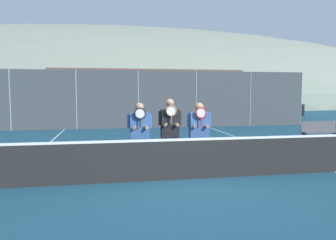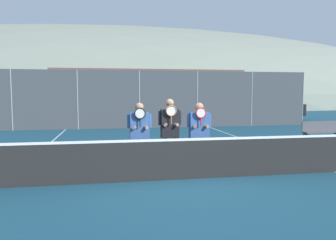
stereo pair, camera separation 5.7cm
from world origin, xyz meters
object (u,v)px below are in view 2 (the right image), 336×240
object	(u,v)px
player_leftmost	(140,132)
car_center	(203,108)
car_far_left	(37,110)
car_right_of_center	(272,107)
bench_courtside	(321,131)
car_left_of_center	(123,108)
player_center_right	(199,130)
player_center_left	(170,130)

from	to	relation	value
player_leftmost	car_center	distance (m)	14.88
car_center	player_leftmost	bearing A→B (deg)	-112.24
car_far_left	car_right_of_center	xyz separation A→B (m)	(16.02, 0.37, 0.03)
bench_courtside	car_left_of_center	bearing A→B (deg)	126.14
car_center	player_center_right	bearing A→B (deg)	-106.65
car_left_of_center	car_center	distance (m)	5.45
car_right_of_center	player_center_right	bearing A→B (deg)	-123.93
car_right_of_center	bench_courtside	world-z (taller)	car_right_of_center
car_far_left	car_left_of_center	xyz separation A→B (m)	(5.35, 0.37, 0.06)
car_right_of_center	bench_courtside	size ratio (longest dim) A/B	2.75
car_far_left	player_leftmost	bearing A→B (deg)	-69.08
bench_courtside	player_center_right	bearing A→B (deg)	-148.83
car_far_left	car_right_of_center	distance (m)	16.02
player_center_left	car_center	size ratio (longest dim) A/B	0.40
player_leftmost	car_right_of_center	world-z (taller)	car_right_of_center
car_center	car_right_of_center	bearing A→B (deg)	1.47
player_center_left	car_far_left	bearing A→B (deg)	113.60
player_center_left	car_center	bearing A→B (deg)	70.54
car_far_left	bench_courtside	bearing A→B (deg)	-37.48
player_center_right	bench_courtside	world-z (taller)	player_center_right
player_leftmost	player_center_right	distance (m)	1.53
car_center	bench_courtside	distance (m)	10.24
car_left_of_center	car_center	size ratio (longest dim) A/B	1.00
player_center_left	car_far_left	world-z (taller)	player_center_left
player_center_left	car_left_of_center	size ratio (longest dim) A/B	0.40
player_center_left	player_leftmost	bearing A→B (deg)	177.59
player_center_right	car_center	bearing A→B (deg)	73.35
car_far_left	car_center	size ratio (longest dim) A/B	0.96
car_far_left	bench_courtside	size ratio (longest dim) A/B	2.93
player_center_left	car_right_of_center	bearing A→B (deg)	54.08
car_left_of_center	car_center	world-z (taller)	car_left_of_center
player_leftmost	car_left_of_center	world-z (taller)	car_left_of_center
player_center_left	car_right_of_center	size ratio (longest dim) A/B	0.44
player_center_right	bench_courtside	bearing A→B (deg)	31.17
player_center_left	player_center_right	xyz separation A→B (m)	(0.78, 0.09, -0.03)
player_center_left	car_left_of_center	distance (m)	13.94
player_leftmost	player_center_left	bearing A→B (deg)	-2.41
player_center_left	bench_courtside	world-z (taller)	player_center_left
car_far_left	car_right_of_center	bearing A→B (deg)	1.33
player_leftmost	car_left_of_center	xyz separation A→B (m)	(0.18, 13.90, -0.09)
player_center_left	bench_courtside	bearing A→B (deg)	28.79
car_left_of_center	player_center_left	bearing A→B (deg)	-87.65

